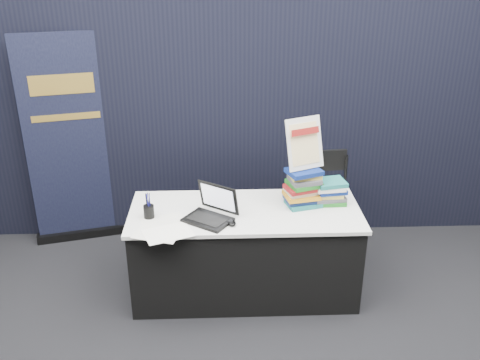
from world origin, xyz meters
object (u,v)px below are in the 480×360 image
(info_sign, at_px, (305,144))
(pullup_banner, at_px, (72,154))
(display_table, at_px, (245,251))
(laptop, at_px, (208,211))
(book_stack_tall, at_px, (303,187))
(book_stack_short, at_px, (330,192))
(stacking_chair, at_px, (321,211))

(info_sign, distance_m, pullup_banner, 2.21)
(display_table, bearing_deg, laptop, -157.19)
(display_table, height_order, pullup_banner, pullup_banner)
(pullup_banner, bearing_deg, laptop, -53.80)
(book_stack_tall, height_order, book_stack_short, book_stack_tall)
(book_stack_short, relative_size, stacking_chair, 0.24)
(info_sign, relative_size, pullup_banner, 0.21)
(display_table, distance_m, book_stack_tall, 0.70)
(book_stack_short, relative_size, pullup_banner, 0.13)
(display_table, relative_size, laptop, 4.14)
(display_table, height_order, laptop, laptop)
(book_stack_short, bearing_deg, info_sign, 178.80)
(info_sign, bearing_deg, stacking_chair, 15.93)
(info_sign, bearing_deg, laptop, 173.63)
(laptop, bearing_deg, display_table, 57.41)
(laptop, relative_size, book_stack_short, 1.73)
(book_stack_short, distance_m, info_sign, 0.46)
(display_table, bearing_deg, info_sign, 13.57)
(laptop, height_order, book_stack_tall, book_stack_tall)
(display_table, relative_size, info_sign, 4.40)
(book_stack_tall, bearing_deg, display_table, -170.10)
(display_table, bearing_deg, stacking_chair, 22.68)
(laptop, distance_m, info_sign, 0.90)
(pullup_banner, bearing_deg, info_sign, -36.25)
(book_stack_tall, bearing_deg, stacking_chair, 44.45)
(book_stack_short, bearing_deg, book_stack_tall, -173.26)
(stacking_chair, bearing_deg, pullup_banner, 158.03)
(laptop, relative_size, book_stack_tall, 1.42)
(laptop, height_order, info_sign, info_sign)
(info_sign, bearing_deg, display_table, 169.95)
(display_table, bearing_deg, pullup_banner, 148.65)
(display_table, distance_m, stacking_chair, 0.74)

